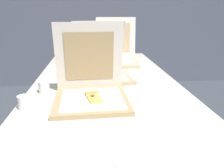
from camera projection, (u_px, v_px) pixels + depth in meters
The scene contains 9 objects.
wall_back at pixel (96, 3), 3.45m from camera, with size 10.00×0.10×2.60m, color slate.
table at pixel (107, 91), 1.45m from camera, with size 0.95×2.18×0.73m.
pizza_box_front at pixel (91, 90), 1.18m from camera, with size 0.39×0.39×0.40m.
pizza_box_middle at pixel (101, 70), 1.58m from camera, with size 0.43×0.43×0.39m.
pizza_box_back at pixel (116, 56), 2.05m from camera, with size 0.41×0.46×0.40m.
cup_white_near_center at pixel (44, 87), 1.30m from camera, with size 0.06×0.06×0.07m, color white.
cup_white_far at pixel (71, 67), 1.75m from camera, with size 0.06×0.06×0.07m, color white.
cup_white_near_left at pixel (24, 102), 1.08m from camera, with size 0.06×0.06×0.07m, color white.
napkin_pile at pixel (134, 157), 0.73m from camera, with size 0.18×0.18×0.01m.
Camera 1 is at (-0.09, -0.76, 1.18)m, focal length 35.90 mm.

